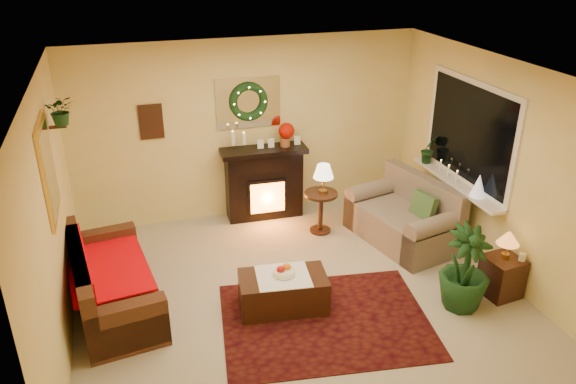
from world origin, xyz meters
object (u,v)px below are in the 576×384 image
object	(u,v)px
side_table_round	(321,211)
end_table_square	(502,274)
loveseat	(402,213)
fireplace	(264,182)
sofa	(113,274)
coffee_table	(283,292)

from	to	relation	value
side_table_round	end_table_square	world-z (taller)	side_table_round
end_table_square	loveseat	bearing A→B (deg)	108.95
fireplace	loveseat	distance (m)	2.05
fireplace	side_table_round	bearing A→B (deg)	-46.73
fireplace	end_table_square	world-z (taller)	fireplace
loveseat	sofa	bearing A→B (deg)	173.50
coffee_table	sofa	bearing A→B (deg)	169.68
loveseat	end_table_square	size ratio (longest dim) A/B	3.13
loveseat	coffee_table	bearing A→B (deg)	-166.25
sofa	fireplace	size ratio (longest dim) A/B	1.68
end_table_square	coffee_table	xyz separation A→B (m)	(-2.50, 0.50, -0.06)
loveseat	side_table_round	size ratio (longest dim) A/B	2.50
sofa	side_table_round	distance (m)	2.98
sofa	loveseat	distance (m)	3.81
fireplace	end_table_square	xyz separation A→B (m)	(2.10, -2.78, -0.28)
sofa	coffee_table	distance (m)	1.90
fireplace	coffee_table	distance (m)	2.33
sofa	fireplace	distance (m)	2.77
sofa	loveseat	size ratio (longest dim) A/B	1.22
side_table_round	coffee_table	xyz separation A→B (m)	(-1.02, -1.56, -0.11)
end_table_square	side_table_round	bearing A→B (deg)	125.69
side_table_round	coffee_table	size ratio (longest dim) A/B	0.62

